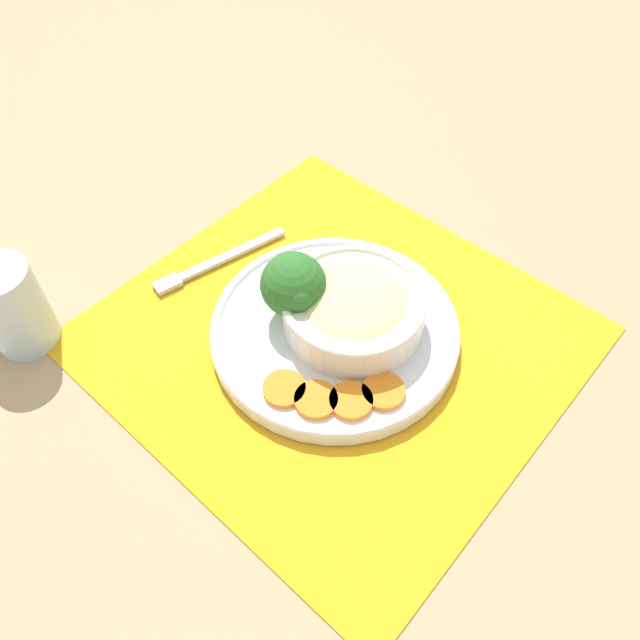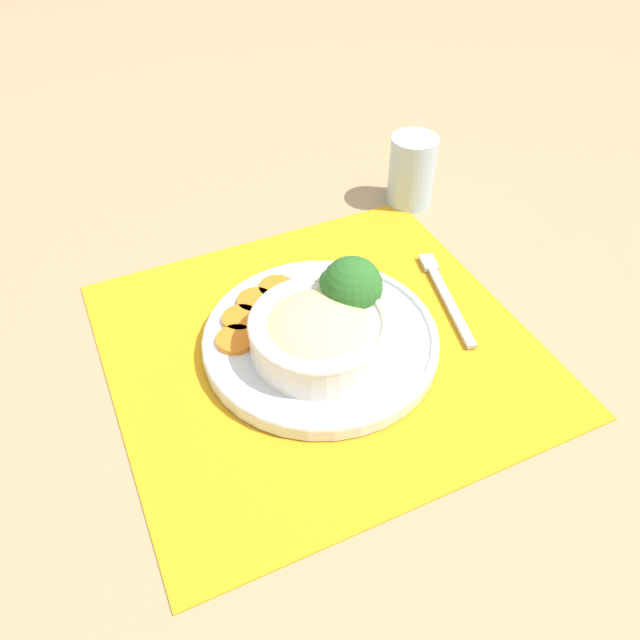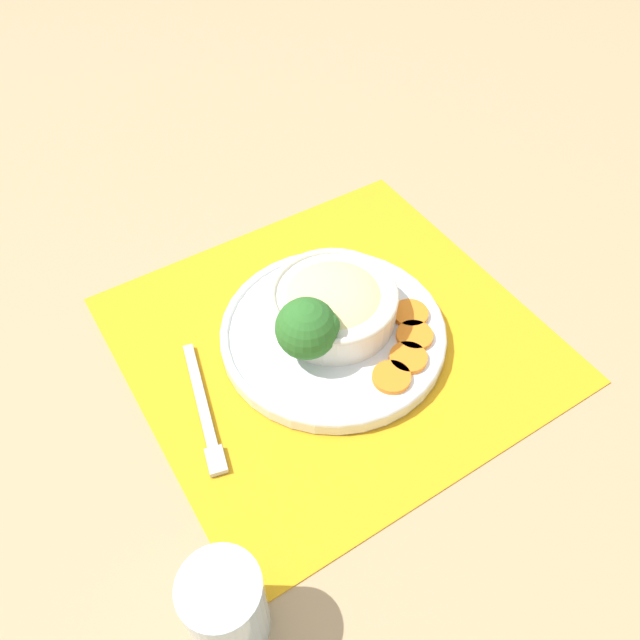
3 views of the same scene
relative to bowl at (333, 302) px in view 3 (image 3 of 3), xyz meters
The scene contains 11 objects.
ground_plane 0.05m from the bowl, 65.13° to the left, with size 4.00×4.00×0.00m, color tan.
placemat 0.05m from the bowl, 65.13° to the left, with size 0.55×0.53×0.00m.
plate 0.04m from the bowl, 65.13° to the left, with size 0.28×0.28×0.02m.
bowl is the anchor object (origin of this frame).
broccoli_floret 0.07m from the bowl, 37.52° to the left, with size 0.07×0.07×0.08m.
carrot_slice_near 0.12m from the bowl, 99.89° to the left, with size 0.05×0.05×0.01m.
carrot_slice_middle 0.12m from the bowl, 117.67° to the left, with size 0.05×0.05×0.01m.
carrot_slice_far 0.11m from the bowl, 136.30° to the left, with size 0.05×0.05×0.01m.
carrot_slice_extra 0.10m from the bowl, 156.17° to the left, with size 0.05×0.05×0.01m.
water_glass 0.37m from the bowl, 50.13° to the left, with size 0.07×0.07×0.11m.
fork 0.21m from the bowl, 19.39° to the left, with size 0.04×0.18×0.01m.
Camera 3 is at (0.22, 0.45, 0.62)m, focal length 35.00 mm.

